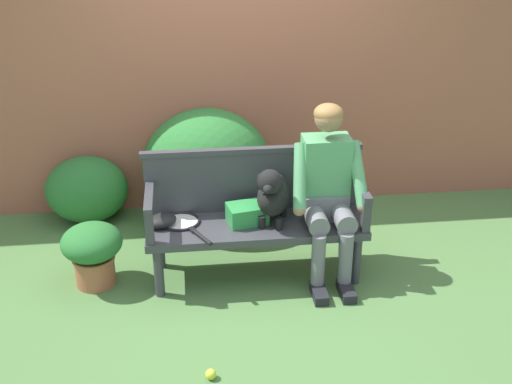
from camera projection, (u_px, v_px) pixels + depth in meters
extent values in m
plane|color=#4C753D|center=(256.00, 274.00, 4.97)|extent=(40.00, 40.00, 0.00)
cube|color=#9E5642|center=(238.00, 66.00, 5.64)|extent=(8.00, 0.30, 2.50)
ellipsoid|color=#286B2D|center=(87.00, 189.00, 5.63)|extent=(0.71, 0.59, 0.58)
ellipsoid|color=#286B2D|center=(207.00, 166.00, 5.58)|extent=(1.10, 1.07, 0.99)
cube|color=#38383D|center=(256.00, 226.00, 4.79)|extent=(1.60, 0.51, 0.06)
cylinder|color=#38383D|center=(159.00, 272.00, 4.63)|extent=(0.07, 0.07, 0.38)
cylinder|color=#38383D|center=(356.00, 260.00, 4.78)|extent=(0.07, 0.07, 0.38)
cylinder|color=#38383D|center=(160.00, 245.00, 4.98)|extent=(0.07, 0.07, 0.38)
cylinder|color=#38383D|center=(344.00, 234.00, 5.13)|extent=(0.07, 0.07, 0.38)
cube|color=#38383D|center=(253.00, 181.00, 4.88)|extent=(1.60, 0.05, 0.46)
cube|color=#38383D|center=(252.00, 150.00, 4.77)|extent=(1.64, 0.06, 0.04)
cube|color=#38383D|center=(149.00, 228.00, 4.45)|extent=(0.06, 0.06, 0.24)
cube|color=#38383D|center=(149.00, 196.00, 4.58)|extent=(0.06, 0.51, 0.04)
cube|color=#38383D|center=(366.00, 216.00, 4.61)|extent=(0.06, 0.06, 0.24)
cube|color=#38383D|center=(360.00, 186.00, 4.74)|extent=(0.06, 0.51, 0.04)
cube|color=black|center=(319.00, 293.00, 4.68)|extent=(0.10, 0.24, 0.07)
cylinder|color=slate|center=(318.00, 260.00, 4.65)|extent=(0.10, 0.10, 0.39)
cylinder|color=slate|center=(315.00, 217.00, 4.68)|extent=(0.15, 0.33, 0.15)
cube|color=black|center=(346.00, 291.00, 4.70)|extent=(0.10, 0.24, 0.07)
cylinder|color=slate|center=(346.00, 258.00, 4.67)|extent=(0.10, 0.10, 0.39)
cylinder|color=slate|center=(342.00, 216.00, 4.70)|extent=(0.15, 0.33, 0.15)
cube|color=slate|center=(324.00, 204.00, 4.83)|extent=(0.32, 0.24, 0.20)
cube|color=#519960|center=(325.00, 171.00, 4.73)|extent=(0.34, 0.22, 0.52)
cylinder|color=#519960|center=(300.00, 177.00, 4.59)|extent=(0.14, 0.34, 0.45)
sphere|color=#936B4C|center=(299.00, 210.00, 4.57)|extent=(0.09, 0.09, 0.09)
cylinder|color=#519960|center=(358.00, 174.00, 4.64)|extent=(0.14, 0.34, 0.45)
sphere|color=#936B4C|center=(363.00, 206.00, 4.61)|extent=(0.09, 0.09, 0.09)
sphere|color=#936B4C|center=(329.00, 118.00, 4.54)|extent=(0.20, 0.20, 0.20)
ellipsoid|color=olive|center=(329.00, 113.00, 4.53)|extent=(0.21, 0.21, 0.14)
cylinder|color=black|center=(262.00, 222.00, 4.69)|extent=(0.05, 0.05, 0.09)
cylinder|color=black|center=(279.00, 224.00, 4.66)|extent=(0.05, 0.05, 0.09)
cylinder|color=black|center=(267.00, 209.00, 4.87)|extent=(0.05, 0.05, 0.09)
cylinder|color=black|center=(284.00, 211.00, 4.85)|extent=(0.05, 0.05, 0.09)
ellipsoid|color=black|center=(273.00, 196.00, 4.69)|extent=(0.32, 0.40, 0.27)
sphere|color=black|center=(271.00, 201.00, 4.58)|extent=(0.16, 0.16, 0.16)
sphere|color=black|center=(270.00, 182.00, 4.48)|extent=(0.17, 0.17, 0.17)
ellipsoid|color=black|center=(268.00, 189.00, 4.42)|extent=(0.10, 0.12, 0.06)
ellipsoid|color=black|center=(260.00, 182.00, 4.50)|extent=(0.06, 0.05, 0.13)
ellipsoid|color=black|center=(281.00, 183.00, 4.48)|extent=(0.06, 0.05, 0.13)
sphere|color=black|center=(277.00, 180.00, 4.82)|extent=(0.08, 0.08, 0.08)
torus|color=black|center=(181.00, 221.00, 4.77)|extent=(0.39, 0.39, 0.02)
cylinder|color=silver|center=(181.00, 222.00, 4.78)|extent=(0.25, 0.25, 0.00)
cube|color=black|center=(192.00, 230.00, 4.65)|extent=(0.07, 0.08, 0.02)
cylinder|color=black|center=(203.00, 238.00, 4.55)|extent=(0.13, 0.21, 0.03)
ellipsoid|color=black|center=(162.00, 221.00, 4.71)|extent=(0.27, 0.25, 0.09)
cube|color=#2D8E42|center=(247.00, 214.00, 4.75)|extent=(0.31, 0.25, 0.14)
sphere|color=#CCDB33|center=(211.00, 374.00, 3.92)|extent=(0.07, 0.07, 0.07)
cylinder|color=#A85B3D|center=(95.00, 270.00, 4.81)|extent=(0.29, 0.29, 0.22)
torus|color=#A85B3D|center=(94.00, 258.00, 4.76)|extent=(0.32, 0.32, 0.02)
ellipsoid|color=#286B2D|center=(92.00, 242.00, 4.70)|extent=(0.44, 0.44, 0.26)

